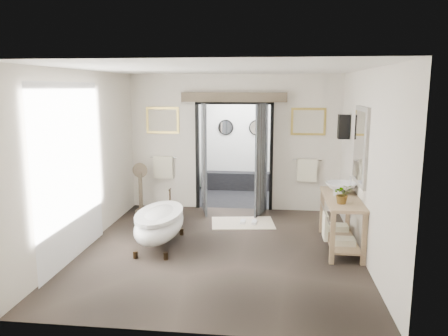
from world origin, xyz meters
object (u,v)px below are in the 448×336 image
Objects in this scene: clawfoot_tub at (160,223)px; vanity at (340,218)px; basin at (341,188)px; rug at (243,223)px.

clawfoot_tub is 1.03× the size of vanity.
vanity is (2.97, 0.28, 0.11)m from clawfoot_tub.
basin is at bearing 11.16° from clawfoot_tub.
basin is (3.01, 0.59, 0.55)m from clawfoot_tub.
vanity reaches higher than clawfoot_tub.
clawfoot_tub is at bearing -174.65° from vanity.
clawfoot_tub is 3.12m from basin.
vanity reaches higher than rug.
basin is (1.72, -0.79, 0.93)m from rug.
basin reaches higher than vanity.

